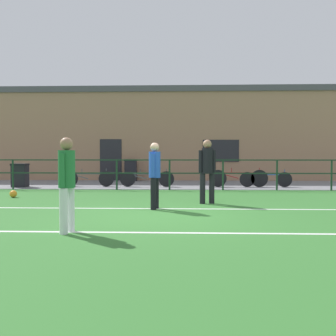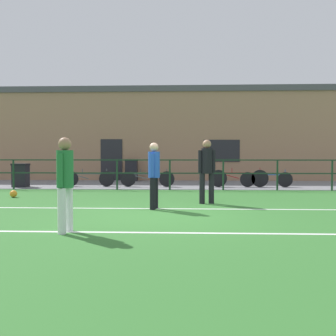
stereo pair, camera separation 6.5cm
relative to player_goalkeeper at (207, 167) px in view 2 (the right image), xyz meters
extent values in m
cube|color=#33702D|center=(-1.17, -2.00, -1.01)|extent=(60.00, 44.00, 0.04)
cube|color=white|center=(-1.17, -1.05, -0.99)|extent=(36.00, 0.11, 0.00)
cube|color=white|center=(-1.17, -4.00, -0.99)|extent=(36.00, 0.11, 0.00)
cube|color=slate|center=(-1.17, 6.50, -0.98)|extent=(48.00, 5.00, 0.02)
cylinder|color=#193823|center=(-7.17, 4.00, -0.41)|extent=(0.07, 0.07, 1.15)
cylinder|color=#193823|center=(-5.17, 4.00, -0.41)|extent=(0.07, 0.07, 1.15)
cylinder|color=#193823|center=(-3.17, 4.00, -0.41)|extent=(0.07, 0.07, 1.15)
cylinder|color=#193823|center=(-1.17, 4.00, -0.41)|extent=(0.07, 0.07, 1.15)
cylinder|color=#193823|center=(0.83, 4.00, -0.41)|extent=(0.07, 0.07, 1.15)
cylinder|color=#193823|center=(2.83, 4.00, -0.41)|extent=(0.07, 0.07, 1.15)
cylinder|color=#193823|center=(4.83, 4.00, -0.41)|extent=(0.07, 0.07, 1.15)
cube|color=#193823|center=(-1.17, 4.00, 0.14)|extent=(36.00, 0.04, 0.04)
cube|color=#193823|center=(-1.17, 4.00, -0.36)|extent=(36.00, 0.04, 0.04)
cube|color=#A37A5B|center=(-1.17, 10.20, 1.25)|extent=(28.00, 2.40, 4.48)
cube|color=#232328|center=(-4.34, 8.99, 0.06)|extent=(1.10, 0.04, 2.10)
cube|color=#232328|center=(1.21, 8.99, 0.52)|extent=(1.80, 0.04, 1.10)
cube|color=#4C4C51|center=(-1.17, 10.20, 3.64)|extent=(28.00, 2.56, 0.30)
cylinder|color=black|center=(-0.13, -0.02, -0.58)|extent=(0.15, 0.15, 0.83)
cylinder|color=black|center=(0.13, 0.02, -0.58)|extent=(0.15, 0.15, 0.83)
cylinder|color=black|center=(0.00, 0.00, 0.18)|extent=(0.31, 0.31, 0.68)
sphere|color=#A37556|center=(0.00, 0.00, 0.64)|extent=(0.23, 0.23, 0.23)
cylinder|color=black|center=(-0.18, -0.03, 0.16)|extent=(0.11, 0.11, 0.61)
cylinder|color=black|center=(0.18, 0.03, 0.16)|extent=(0.11, 0.11, 0.61)
cylinder|color=white|center=(-2.62, -3.93, -0.60)|extent=(0.14, 0.14, 0.78)
cylinder|color=white|center=(-2.67, -4.17, -0.60)|extent=(0.14, 0.14, 0.78)
cylinder|color=#237038|center=(-2.64, -4.05, 0.11)|extent=(0.29, 0.29, 0.64)
sphere|color=#A37556|center=(-2.64, -4.05, 0.54)|extent=(0.22, 0.22, 0.22)
cylinder|color=#237038|center=(-2.61, -3.88, 0.09)|extent=(0.10, 0.10, 0.57)
cylinder|color=#237038|center=(-2.68, -4.22, 0.09)|extent=(0.10, 0.10, 0.57)
cylinder|color=black|center=(-1.33, -1.00, -0.60)|extent=(0.14, 0.14, 0.77)
cylinder|color=black|center=(-1.37, -1.24, -0.60)|extent=(0.14, 0.14, 0.77)
cylinder|color=blue|center=(-1.35, -1.12, 0.10)|extent=(0.29, 0.29, 0.64)
sphere|color=tan|center=(-1.35, -1.12, 0.53)|extent=(0.22, 0.22, 0.22)
cylinder|color=blue|center=(-1.32, -0.95, 0.09)|extent=(0.10, 0.10, 0.57)
cylinder|color=blue|center=(-1.38, -1.29, 0.09)|extent=(0.10, 0.10, 0.57)
sphere|color=orange|center=(-5.95, 1.25, -0.88)|extent=(0.22, 0.22, 0.22)
cylinder|color=black|center=(1.92, 5.20, -0.67)|extent=(0.61, 0.04, 0.61)
cylinder|color=black|center=(3.41, 5.20, -0.67)|extent=(0.61, 0.04, 0.61)
cube|color=#234C99|center=(2.67, 5.20, -0.47)|extent=(1.17, 0.04, 0.04)
cube|color=#234C99|center=(2.29, 5.20, -0.57)|extent=(0.73, 0.03, 0.22)
cylinder|color=#234C99|center=(2.40, 5.20, -0.37)|extent=(0.03, 0.03, 0.20)
cylinder|color=#234C99|center=(3.41, 5.20, -0.40)|extent=(0.03, 0.03, 0.28)
cylinder|color=black|center=(-5.31, 5.20, -0.65)|extent=(0.63, 0.04, 0.63)
cylinder|color=black|center=(-3.82, 5.20, -0.65)|extent=(0.63, 0.04, 0.63)
cube|color=#4C5156|center=(-4.56, 5.20, -0.45)|extent=(1.16, 0.04, 0.04)
cube|color=#4C5156|center=(-4.93, 5.20, -0.55)|extent=(0.73, 0.03, 0.23)
cylinder|color=#4C5156|center=(-4.82, 5.20, -0.35)|extent=(0.03, 0.03, 0.20)
cylinder|color=#4C5156|center=(-3.82, 5.20, -0.38)|extent=(0.03, 0.03, 0.28)
cylinder|color=black|center=(-2.93, 5.20, -0.65)|extent=(0.63, 0.04, 0.63)
cylinder|color=black|center=(-1.35, 5.20, -0.65)|extent=(0.63, 0.04, 0.63)
cube|color=#4C5156|center=(-2.14, 5.20, -0.45)|extent=(1.24, 0.04, 0.04)
cube|color=#4C5156|center=(-2.54, 5.20, -0.55)|extent=(0.78, 0.03, 0.23)
cylinder|color=#4C5156|center=(-2.42, 5.20, -0.35)|extent=(0.03, 0.03, 0.20)
cylinder|color=#4C5156|center=(-1.35, 5.20, -0.38)|extent=(0.03, 0.03, 0.28)
cylinder|color=black|center=(0.75, 5.20, -0.62)|extent=(0.69, 0.04, 0.69)
cylinder|color=black|center=(2.41, 5.20, -0.62)|extent=(0.69, 0.04, 0.69)
cube|color=maroon|center=(1.58, 5.20, -0.40)|extent=(1.30, 0.04, 0.04)
cube|color=maroon|center=(1.16, 5.20, -0.51)|extent=(0.81, 0.03, 0.25)
cylinder|color=maroon|center=(1.29, 5.20, -0.30)|extent=(0.03, 0.03, 0.20)
cylinder|color=maroon|center=(2.41, 5.20, -0.33)|extent=(0.03, 0.03, 0.28)
cube|color=black|center=(-7.27, 4.87, -0.54)|extent=(0.57, 0.48, 0.87)
cube|color=black|center=(-7.27, 4.87, -0.06)|extent=(0.61, 0.51, 0.08)
cube|color=black|center=(-3.24, 8.43, -0.47)|extent=(0.57, 0.48, 0.99)
cube|color=black|center=(-3.24, 8.43, 0.06)|extent=(0.60, 0.51, 0.08)
camera|label=1|loc=(-0.63, -10.69, 0.37)|focal=41.89mm
camera|label=2|loc=(-0.57, -10.68, 0.37)|focal=41.89mm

